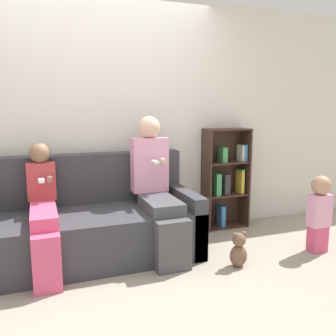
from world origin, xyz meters
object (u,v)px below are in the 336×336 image
couch (88,225)px  bookshelf (226,178)px  toddler_standing (320,210)px  teddy_bear (239,250)px  adult_seated (157,184)px  child_seated (43,208)px

couch → bookshelf: 1.71m
toddler_standing → teddy_bear: toddler_standing is taller
toddler_standing → bookshelf: 1.11m
adult_seated → bookshelf: size_ratio=1.13×
child_seated → toddler_standing: bearing=-10.9°
child_seated → bookshelf: size_ratio=0.94×
couch → adult_seated: adult_seated is taller
toddler_standing → adult_seated: bearing=159.9°
couch → bookshelf: (1.65, 0.34, 0.27)m
bookshelf → child_seated: bearing=-166.1°
bookshelf → teddy_bear: 1.19m
child_seated → bookshelf: bookshelf is taller
bookshelf → adult_seated: bearing=-155.9°
child_seated → bookshelf: (2.04, 0.50, 0.02)m
couch → child_seated: child_seated is taller
adult_seated → child_seated: bearing=-176.9°
bookshelf → teddy_bear: bookshelf is taller
teddy_bear → toddler_standing: bearing=1.7°
couch → adult_seated: size_ratio=1.54×
adult_seated → child_seated: 1.04m
couch → child_seated: 0.49m
couch → bookshelf: bearing=11.5°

